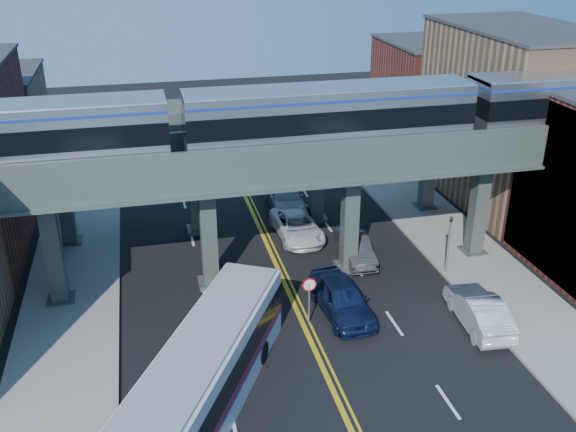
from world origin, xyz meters
name	(u,v)px	position (x,y,z in m)	size (l,w,h in m)	color
ground	(319,360)	(0.00, 0.00, 0.00)	(120.00, 120.00, 0.00)	black
sidewalk_west	(74,281)	(-11.50, 10.00, 0.08)	(5.00, 70.00, 0.16)	gray
sidewalk_east	(450,239)	(11.50, 10.00, 0.08)	(5.00, 70.00, 0.16)	gray
building_east_b	(512,117)	(18.50, 16.00, 6.00)	(8.00, 14.00, 12.00)	#9D7551
building_east_c	(431,94)	(18.50, 29.00, 4.50)	(8.00, 10.00, 9.00)	brown
mural_panel	(563,204)	(14.55, 4.00, 4.75)	(0.10, 9.50, 9.50)	teal
elevated_viaduct_near	(281,170)	(0.00, 8.00, 6.47)	(52.00, 3.60, 7.40)	#394240
elevated_viaduct_far	(256,132)	(0.00, 15.00, 6.47)	(52.00, 3.60, 7.40)	#394240
transit_train	(330,115)	(2.64, 8.00, 9.26)	(46.95, 2.94, 3.43)	black
stop_sign	(309,293)	(0.30, 3.00, 1.76)	(0.76, 0.09, 2.63)	slate
traffic_signal	(449,239)	(9.20, 6.00, 2.30)	(0.15, 0.18, 4.10)	slate
transit_bus	(205,376)	(-5.43, -2.07, 1.70)	(8.62, 12.61, 3.30)	silver
car_lane_a	(342,298)	(2.17, 3.51, 0.92)	(2.18, 5.41, 1.84)	#111B3F
car_lane_b	(356,249)	(4.75, 8.88, 0.74)	(1.57, 4.51, 1.48)	#333436
car_lane_c	(297,226)	(2.10, 12.69, 0.76)	(2.53, 5.49, 1.52)	white
car_lane_d	(285,197)	(2.41, 17.32, 0.84)	(2.34, 5.77, 1.67)	#9F9FA3
car_parked_curb	(479,310)	(8.50, 0.96, 0.85)	(1.80, 5.16, 1.70)	silver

